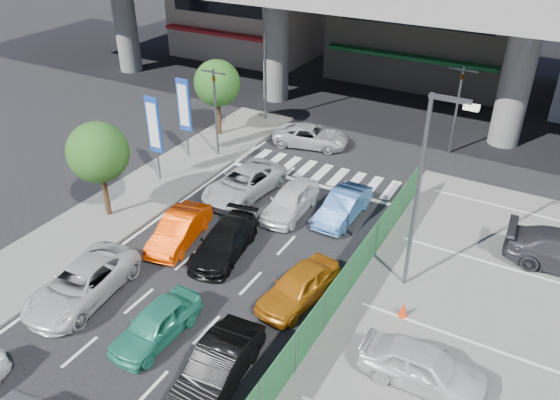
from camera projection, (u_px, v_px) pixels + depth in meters
The scene contains 24 objects.
ground at pixel (172, 315), 20.36m from camera, with size 120.00×120.00×0.00m, color black.
parking_lot at pixel (486, 394), 17.24m from camera, with size 12.00×28.00×0.06m, color #5F5F5D.
sidewalk_left at pixel (110, 215), 26.26m from camera, with size 4.00×30.00×0.12m, color #5F5F5D.
fence_run at pixel (312, 330), 18.43m from camera, with size 0.16×22.00×1.80m, color #205E2F, non-canonical shape.
traffic_light_left at pixel (214, 91), 29.95m from camera, with size 1.60×1.24×5.20m.
traffic_light_right at pixel (460, 89), 30.30m from camera, with size 1.60×1.24×5.20m.
street_lamp_right at pixel (424, 181), 19.42m from camera, with size 1.65×0.22×8.00m.
street_lamp_left at pixel (267, 50), 34.08m from camera, with size 1.65×0.22×8.00m.
signboard_near at pixel (154, 128), 27.81m from camera, with size 0.80×0.14×4.70m.
signboard_far at pixel (184, 108), 30.23m from camera, with size 0.80×0.14×4.70m.
tree_near at pixel (98, 153), 24.56m from camera, with size 2.80×2.80×4.80m.
tree_far at pixel (217, 83), 32.77m from camera, with size 2.80×2.80×4.80m.
sedan_white_mid_left at pixel (82, 283), 20.87m from camera, with size 2.29×4.97×1.38m, color silver.
taxi_teal_mid at pixel (156, 324), 19.06m from camera, with size 1.52×3.77×1.28m, color teal.
hatch_black_mid_right at pixel (217, 367), 17.30m from camera, with size 1.46×4.19×1.38m, color black.
taxi_orange_left at pixel (179, 229), 24.11m from camera, with size 1.41×4.04×1.33m, color #F53D00.
sedan_black_mid at pixel (224, 242), 23.34m from camera, with size 1.78×4.38×1.27m, color black.
taxi_orange_right at pixel (299, 286), 20.77m from camera, with size 1.59×3.94×1.34m, color #BA6510.
wagon_silver_front_left at pixel (244, 183), 27.70m from camera, with size 2.29×4.97×1.38m, color #B0B5B9.
sedan_white_front_mid at pixel (290, 201), 26.18m from camera, with size 1.63×4.05×1.38m, color silver.
kei_truck_front_right at pixel (343, 206), 25.83m from camera, with size 1.39×3.98×1.31m, color #4375BC.
crossing_wagon_silver at pixel (311, 136), 32.84m from camera, with size 2.07×4.49×1.25m, color #AFB3B7.
parked_sedan_white at pixel (423, 366), 17.25m from camera, with size 1.65×4.10×1.40m, color silver.
traffic_cone at pixel (403, 309), 20.06m from camera, with size 0.34×0.34×0.66m, color red.
Camera 1 is at (10.99, -11.38, 14.11)m, focal length 35.00 mm.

